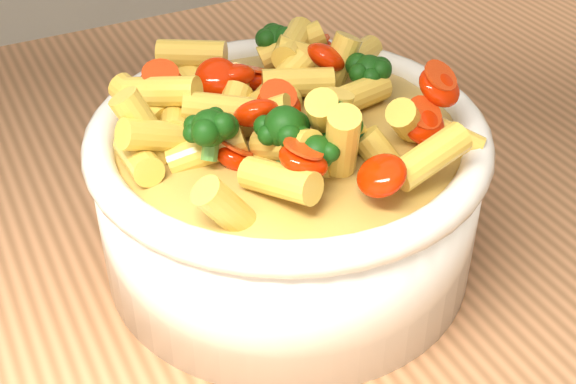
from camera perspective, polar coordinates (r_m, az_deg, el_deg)
name	(u,v)px	position (r m, az deg, el deg)	size (l,w,h in m)	color
table	(358,276)	(0.73, 4.99, -6.00)	(1.20, 0.80, 0.90)	#B6784E
serving_bowl	(288,190)	(0.56, 0.00, 0.12)	(0.27, 0.27, 0.12)	white
pasta_salad	(288,100)	(0.52, 0.00, 6.53)	(0.22, 0.22, 0.05)	#F0BF4B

